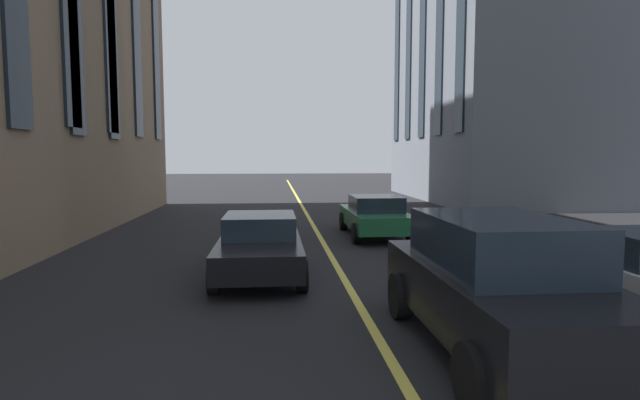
% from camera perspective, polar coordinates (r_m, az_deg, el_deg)
% --- Properties ---
extents(lane_centre_line, '(80.00, 0.16, 0.01)m').
position_cam_1_polar(lane_centre_line, '(15.99, 0.25, -4.66)').
color(lane_centre_line, '#D8C64C').
rests_on(lane_centre_line, ground_plane).
extents(car_black_oncoming, '(4.40, 1.95, 1.37)m').
position_cam_1_polar(car_black_oncoming, '(11.45, -6.84, -5.05)').
color(car_black_oncoming, black).
rests_on(car_black_oncoming, ground_plane).
extents(car_green_parked_b, '(4.40, 1.95, 1.37)m').
position_cam_1_polar(car_green_parked_b, '(16.96, 6.25, -1.74)').
color(car_green_parked_b, '#1E6038').
rests_on(car_green_parked_b, ground_plane).
extents(car_silver_trailing, '(3.90, 1.89, 1.40)m').
position_cam_1_polar(car_silver_trailing, '(10.58, 32.53, -6.68)').
color(car_silver_trailing, '#B7BABF').
rests_on(car_silver_trailing, ground_plane).
extents(car_black_near, '(4.70, 2.14, 1.88)m').
position_cam_1_polar(car_black_near, '(7.35, 19.48, -8.92)').
color(car_black_near, black).
rests_on(car_black_near, ground_plane).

